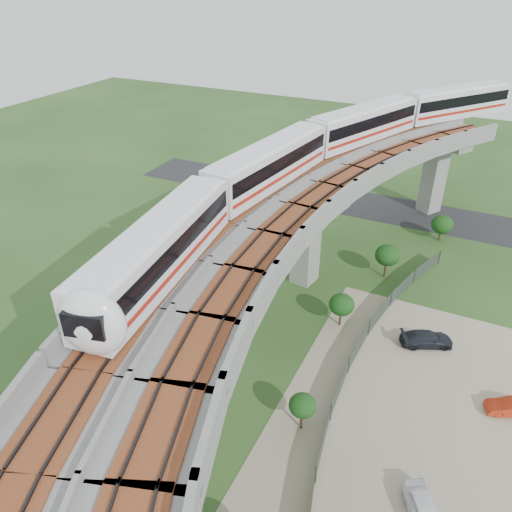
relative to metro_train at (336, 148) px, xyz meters
The scene contains 12 objects.
ground 18.74m from the metro_train, 98.18° to the right, with size 160.00×160.00×0.00m, color #26461C.
dirt_lot 23.46m from the metro_train, 53.13° to the right, with size 18.00×26.00×0.04m, color gray.
asphalt_road 20.29m from the metro_train, 97.15° to the left, with size 60.00×8.00×0.03m, color #232326.
viaduct 14.48m from the metro_train, 82.54° to the right, with size 19.58×73.98×11.40m.
metro_train is the anchor object (origin of this frame).
fence 19.73m from the metro_train, 61.03° to the right, with size 3.87×38.73×1.50m.
tree_0 17.54m from the metro_train, 47.71° to the left, with size 2.36×2.36×2.96m.
tree_1 11.44m from the metro_train, ahead, with size 2.37×2.37×3.47m.
tree_2 14.05m from the metro_train, 64.59° to the right, with size 2.14×2.14×3.04m.
tree_3 23.35m from the metro_train, 75.75° to the right, with size 1.80×1.80×2.89m.
car_red 24.80m from the metro_train, 36.38° to the right, with size 1.17×3.34×1.10m, color #B12910.
car_dark 18.14m from the metro_train, 36.30° to the right, with size 1.69×4.16×1.21m, color black.
Camera 1 is at (14.34, -28.06, 26.77)m, focal length 35.00 mm.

